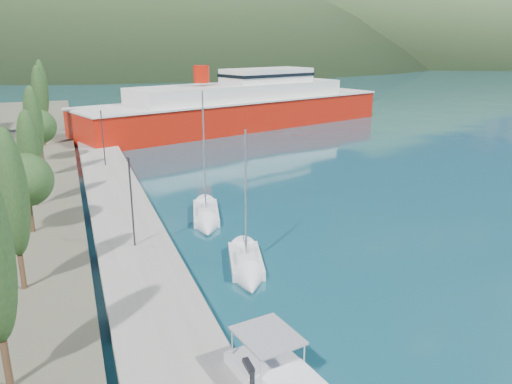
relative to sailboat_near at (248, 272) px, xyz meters
name	(u,v)px	position (x,y,z in m)	size (l,w,h in m)	color
ground	(116,97)	(2.82, 112.07, -0.27)	(1400.00, 1400.00, 0.00)	#144553
quay	(117,199)	(-6.18, 18.07, 0.13)	(5.00, 88.00, 0.80)	gray
tree_row	(33,134)	(-12.84, 24.37, 5.46)	(3.94, 65.06, 10.92)	#47301E
lamp_posts	(130,197)	(-6.18, 6.09, 3.81)	(0.15, 48.32, 6.06)	#2D2D33
sailboat_near	(248,272)	(0.00, 0.00, 0.00)	(3.69, 7.14, 9.83)	silver
sailboat_mid	(207,221)	(0.02, 9.91, 0.01)	(3.79, 8.05, 11.21)	silver
ferry	(242,107)	(18.34, 54.03, 3.12)	(57.02, 28.55, 11.14)	#B01508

